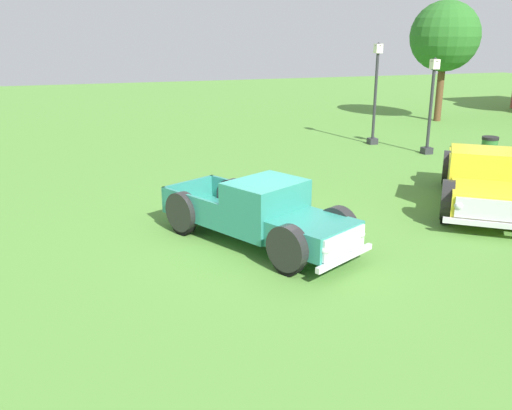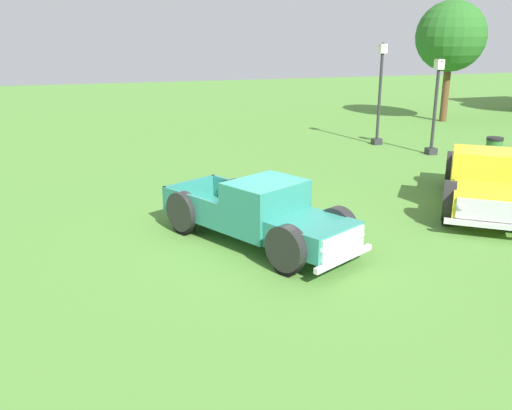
{
  "view_description": "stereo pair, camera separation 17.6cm",
  "coord_description": "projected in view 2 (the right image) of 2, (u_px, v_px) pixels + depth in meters",
  "views": [
    {
      "loc": [
        11.54,
        -3.76,
        4.76
      ],
      "look_at": [
        -0.04,
        -0.21,
        0.9
      ],
      "focal_mm": 39.52,
      "sensor_mm": 36.0,
      "label": 1
    },
    {
      "loc": [
        11.59,
        -3.59,
        4.76
      ],
      "look_at": [
        -0.04,
        -0.21,
        0.9
      ],
      "focal_mm": 39.52,
      "sensor_mm": 36.0,
      "label": 2
    }
  ],
  "objects": [
    {
      "name": "ground_plane",
      "position": [
        265.0,
        242.0,
        13.01
      ],
      "size": [
        80.0,
        80.0,
        0.0
      ],
      "primitive_type": "plane",
      "color": "#548C38"
    },
    {
      "name": "pickup_truck_behind_right",
      "position": [
        486.0,
        183.0,
        14.96
      ],
      "size": [
        5.46,
        4.62,
        1.64
      ],
      "color": "yellow",
      "rests_on": "ground_plane"
    },
    {
      "name": "lamp_post_far",
      "position": [
        435.0,
        105.0,
        21.32
      ],
      "size": [
        0.36,
        0.36,
        3.66
      ],
      "color": "#2D2D33",
      "rests_on": "ground_plane"
    },
    {
      "name": "pickup_truck_foreground",
      "position": [
        267.0,
        216.0,
        12.53
      ],
      "size": [
        5.16,
        3.9,
        1.51
      ],
      "color": "#2D8475",
      "rests_on": "ground_plane"
    },
    {
      "name": "trash_can",
      "position": [
        494.0,
        150.0,
        20.32
      ],
      "size": [
        0.59,
        0.59,
        0.95
      ],
      "color": "#2D6B2D",
      "rests_on": "ground_plane"
    },
    {
      "name": "oak_tree_east",
      "position": [
        451.0,
        37.0,
        28.24
      ],
      "size": [
        3.5,
        3.5,
        6.03
      ],
      "color": "brown",
      "rests_on": "ground_plane"
    },
    {
      "name": "lamp_post_near",
      "position": [
        380.0,
        92.0,
        23.08
      ],
      "size": [
        0.36,
        0.36,
        4.15
      ],
      "color": "#2D2D33",
      "rests_on": "ground_plane"
    }
  ]
}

